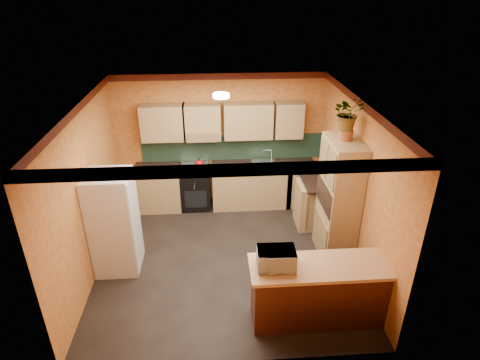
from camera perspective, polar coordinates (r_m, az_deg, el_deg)
name	(u,v)px	position (r m, az deg, el deg)	size (l,w,h in m)	color
room_shell	(224,137)	(6.23, -2.30, 6.06)	(4.24, 4.24, 2.72)	black
base_cabinets_back	(226,186)	(8.29, -2.01, -0.90)	(3.65, 0.60, 0.88)	tan
countertop_back	(226,166)	(8.09, -2.06, 1.99)	(3.65, 0.62, 0.04)	black
stove	(196,187)	(8.29, -6.33, -0.94)	(0.58, 0.58, 0.91)	black
kettle	(199,163)	(8.01, -5.82, 2.37)	(0.17, 0.17, 0.18)	#B90C13
sink	(264,163)	(8.14, 3.40, 2.38)	(0.48, 0.40, 0.03)	silver
base_cabinets_right	(318,204)	(7.79, 10.97, -3.40)	(0.60, 0.80, 0.88)	tan
countertop_right	(320,183)	(7.57, 11.27, -0.39)	(0.62, 0.80, 0.04)	black
fridge	(114,223)	(6.64, -17.52, -5.83)	(0.68, 0.66, 1.70)	white
pantry	(338,201)	(6.71, 13.79, -2.94)	(0.48, 0.90, 2.10)	tan
fern_pot	(345,135)	(6.29, 14.77, 6.27)	(0.22, 0.22, 0.16)	#974624
fern	(348,113)	(6.18, 15.14, 9.21)	(0.47, 0.40, 0.52)	tan
breakfast_bar	(318,293)	(5.78, 11.08, -15.56)	(1.80, 0.55, 0.88)	#531F13
bar_top	(321,266)	(5.49, 11.51, -11.96)	(1.90, 0.65, 0.05)	tan
microwave	(276,259)	(5.27, 5.15, -11.08)	(0.49, 0.33, 0.27)	white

